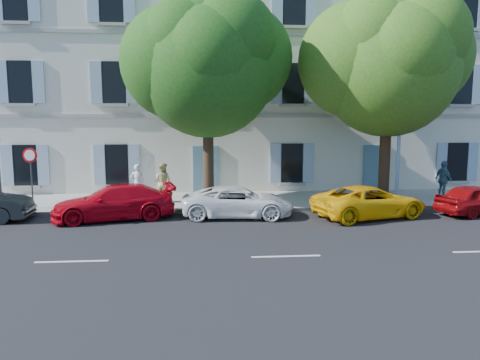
{
  "coord_description": "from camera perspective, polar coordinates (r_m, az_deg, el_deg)",
  "views": [
    {
      "loc": [
        -2.36,
        -16.83,
        4.01
      ],
      "look_at": [
        -0.84,
        2.0,
        1.4
      ],
      "focal_mm": 35.0,
      "sensor_mm": 36.0,
      "label": 1
    }
  ],
  "objects": [
    {
      "name": "car_red_hatchback",
      "position": [
        21.4,
        27.0,
        -2.11
      ],
      "size": [
        3.92,
        2.49,
        1.24
      ],
      "primitive_type": "imported",
      "rotation": [
        0.0,
        0.0,
        1.87
      ],
      "color": "#92090C",
      "rests_on": "ground"
    },
    {
      "name": "kerb",
      "position": [
        19.65,
        2.38,
        -3.68
      ],
      "size": [
        36.0,
        0.16,
        0.16
      ],
      "primitive_type": "cube",
      "color": "#9E998E",
      "rests_on": "ground"
    },
    {
      "name": "tree_left",
      "position": [
        20.32,
        -3.98,
        13.29
      ],
      "size": [
        5.8,
        5.8,
        8.99
      ],
      "color": "#3A2819",
      "rests_on": "sidewalk"
    },
    {
      "name": "car_yellow_supercar",
      "position": [
        19.17,
        15.5,
        -2.57
      ],
      "size": [
        4.96,
        3.31,
        1.26
      ],
      "primitive_type": "imported",
      "rotation": [
        0.0,
        0.0,
        1.86
      ],
      "color": "#FFBC0A",
      "rests_on": "ground"
    },
    {
      "name": "tree_right",
      "position": [
        21.72,
        17.64,
        12.87
      ],
      "size": [
        5.96,
        5.96,
        9.18
      ],
      "color": "#3A2819",
      "rests_on": "sidewalk"
    },
    {
      "name": "pedestrian_b",
      "position": [
        21.23,
        -9.43,
        -0.3
      ],
      "size": [
        1.03,
        0.91,
        1.77
      ],
      "primitive_type": "imported",
      "rotation": [
        0.0,
        0.0,
        2.81
      ],
      "color": "#C3BD7D",
      "rests_on": "sidewalk"
    },
    {
      "name": "ground",
      "position": [
        17.46,
        3.29,
        -5.43
      ],
      "size": [
        90.0,
        90.0,
        0.0
      ],
      "primitive_type": "plane",
      "color": "black"
    },
    {
      "name": "street_lamp",
      "position": [
        21.21,
        19.15,
        8.38
      ],
      "size": [
        0.24,
        1.58,
        7.43
      ],
      "color": "#7293BF",
      "rests_on": "sidewalk"
    },
    {
      "name": "car_red_coupe",
      "position": [
        18.77,
        -15.12,
        -2.64
      ],
      "size": [
        4.94,
        2.84,
        1.35
      ],
      "primitive_type": "imported",
      "rotation": [
        0.0,
        0.0,
        4.93
      ],
      "color": "#B90513",
      "rests_on": "ground"
    },
    {
      "name": "car_white_coupe",
      "position": [
        18.56,
        -0.26,
        -2.68
      ],
      "size": [
        4.53,
        2.33,
        1.22
      ],
      "primitive_type": "imported",
      "rotation": [
        0.0,
        0.0,
        1.5
      ],
      "color": "white",
      "rests_on": "ground"
    },
    {
      "name": "pedestrian_a",
      "position": [
        21.25,
        -12.38,
        -0.42
      ],
      "size": [
        0.65,
        0.44,
        1.73
      ],
      "primitive_type": "imported",
      "rotation": [
        0.0,
        0.0,
        3.1
      ],
      "color": "silver",
      "rests_on": "sidewalk"
    },
    {
      "name": "sidewalk",
      "position": [
        21.76,
        1.69,
        -2.55
      ],
      "size": [
        36.0,
        4.5,
        0.15
      ],
      "primitive_type": "cube",
      "color": "#A09E96",
      "rests_on": "ground"
    },
    {
      "name": "building",
      "position": [
        27.2,
        0.39,
        12.06
      ],
      "size": [
        28.0,
        7.0,
        12.0
      ],
      "primitive_type": "cube",
      "color": "beige",
      "rests_on": "ground"
    },
    {
      "name": "pedestrian_c",
      "position": [
        23.87,
        23.56,
        0.04
      ],
      "size": [
        0.64,
        1.1,
        1.76
      ],
      "primitive_type": "imported",
      "rotation": [
        0.0,
        0.0,
        1.79
      ],
      "color": "#44667E",
      "rests_on": "sidewalk"
    },
    {
      "name": "road_sign",
      "position": [
        20.75,
        -24.17,
        1.62
      ],
      "size": [
        0.59,
        0.11,
        2.57
      ],
      "color": "#383A3D",
      "rests_on": "sidewalk"
    }
  ]
}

